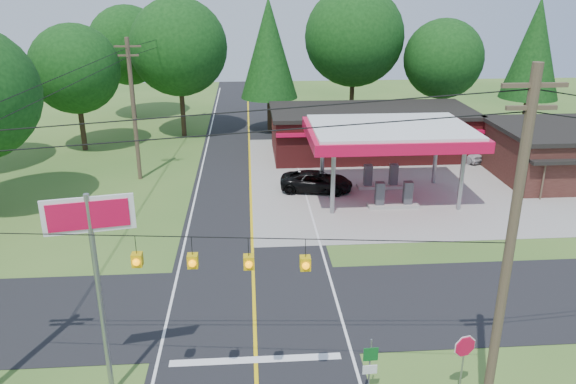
{
  "coord_description": "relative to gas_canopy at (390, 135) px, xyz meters",
  "views": [
    {
      "loc": [
        -0.07,
        -21.3,
        13.45
      ],
      "look_at": [
        2.0,
        7.0,
        2.8
      ],
      "focal_mm": 35.0,
      "sensor_mm": 36.0,
      "label": 1
    }
  ],
  "objects": [
    {
      "name": "octagonal_stop_sign",
      "position": [
        -2.0,
        -19.01,
        -2.46
      ],
      "size": [
        0.82,
        0.26,
        2.43
      ],
      "color": "gray",
      "rests_on": "ground"
    },
    {
      "name": "cross_road",
      "position": [
        -9.0,
        -13.0,
        -4.25
      ],
      "size": [
        70.0,
        7.0,
        0.02
      ],
      "primitive_type": "cube",
      "color": "black",
      "rests_on": "ground"
    },
    {
      "name": "suv_car",
      "position": [
        -4.5,
        1.5,
        -3.59
      ],
      "size": [
        5.7,
        5.7,
        1.36
      ],
      "primitive_type": "imported",
      "rotation": [
        0.0,
        0.0,
        1.39
      ],
      "color": "black",
      "rests_on": "ground"
    },
    {
      "name": "route_sign_post",
      "position": [
        -5.2,
        -19.02,
        -2.8
      ],
      "size": [
        0.5,
        0.1,
        2.44
      ],
      "color": "gray",
      "rests_on": "ground"
    },
    {
      "name": "gas_canopy",
      "position": [
        0.0,
        0.0,
        0.0
      ],
      "size": [
        10.6,
        7.4,
        4.88
      ],
      "color": "gray",
      "rests_on": "ground"
    },
    {
      "name": "utility_pole_far_left",
      "position": [
        -17.0,
        5.0,
        0.93
      ],
      "size": [
        1.8,
        0.3,
        10.0
      ],
      "color": "#473828",
      "rests_on": "ground"
    },
    {
      "name": "main_highway",
      "position": [
        -9.0,
        -13.0,
        -4.26
      ],
      "size": [
        8.0,
        120.0,
        0.02
      ],
      "primitive_type": "cube",
      "color": "black",
      "rests_on": "ground"
    },
    {
      "name": "ground",
      "position": [
        -9.0,
        -13.0,
        -4.27
      ],
      "size": [
        120.0,
        120.0,
        0.0
      ],
      "primitive_type": "plane",
      "color": "#366222",
      "rests_on": "ground"
    },
    {
      "name": "treeline_backdrop",
      "position": [
        -8.18,
        11.01,
        3.22
      ],
      "size": [
        70.27,
        51.59,
        13.3
      ],
      "color": "#332316",
      "rests_on": "ground"
    },
    {
      "name": "convenience_store",
      "position": [
        1.0,
        9.98,
        -2.35
      ],
      "size": [
        16.4,
        7.55,
        3.8
      ],
      "color": "maroon",
      "rests_on": "ground"
    },
    {
      "name": "overhead_beacons",
      "position": [
        -10.0,
        -19.0,
        1.95
      ],
      "size": [
        17.04,
        2.04,
        1.03
      ],
      "color": "black",
      "rests_on": "ground"
    },
    {
      "name": "lane_center_yellow",
      "position": [
        -9.0,
        -13.0,
        -4.24
      ],
      "size": [
        0.15,
        110.0,
        0.0
      ],
      "primitive_type": "cube",
      "color": "yellow",
      "rests_on": "main_highway"
    },
    {
      "name": "big_stop_sign",
      "position": [
        -14.03,
        -18.01,
        1.31
      ],
      "size": [
        2.72,
        0.59,
        7.42
      ],
      "color": "gray",
      "rests_on": "ground"
    },
    {
      "name": "sedan_car",
      "position": [
        8.0,
        8.0,
        -3.55
      ],
      "size": [
        5.73,
        5.73,
        1.43
      ],
      "primitive_type": "imported",
      "rotation": [
        0.0,
        0.0,
        0.52
      ],
      "color": "silver",
      "rests_on": "ground"
    },
    {
      "name": "utility_pole_north",
      "position": [
        -15.5,
        22.0,
        0.48
      ],
      "size": [
        0.3,
        0.3,
        9.5
      ],
      "color": "#473828",
      "rests_on": "ground"
    },
    {
      "name": "utility_pole_near_right",
      "position": [
        -1.5,
        -20.0,
        1.69
      ],
      "size": [
        1.8,
        0.3,
        11.5
      ],
      "color": "#473828",
      "rests_on": "ground"
    }
  ]
}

